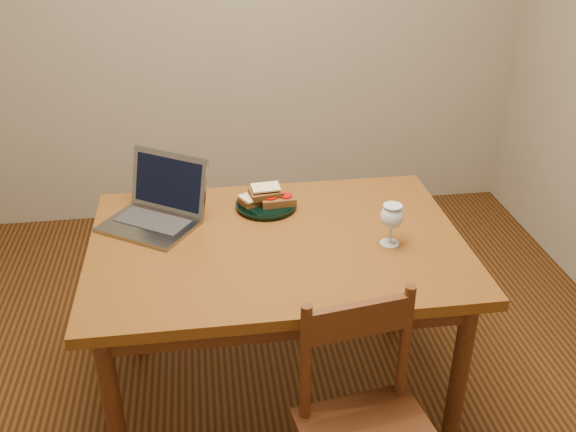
{
  "coord_description": "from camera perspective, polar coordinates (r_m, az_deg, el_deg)",
  "views": [
    {
      "loc": [
        -0.25,
        -1.96,
        1.89
      ],
      "look_at": [
        0.03,
        0.01,
        0.8
      ],
      "focal_mm": 40.0,
      "sensor_mm": 36.0,
      "label": 1
    }
  ],
  "objects": [
    {
      "name": "floor",
      "position": [
        2.74,
        -0.57,
        -15.16
      ],
      "size": [
        3.2,
        3.2,
        0.02
      ],
      "primitive_type": "cube",
      "color": "black",
      "rests_on": "ground"
    },
    {
      "name": "table",
      "position": [
        2.29,
        -0.97,
        -4.02
      ],
      "size": [
        1.3,
        0.9,
        0.74
      ],
      "color": "#51270D",
      "rests_on": "floor"
    },
    {
      "name": "chair",
      "position": [
        1.99,
        7.28,
        -17.93
      ],
      "size": [
        0.44,
        0.43,
        0.42
      ],
      "rotation": [
        0.0,
        0.0,
        0.16
      ],
      "color": "#361C0B",
      "rests_on": "floor"
    },
    {
      "name": "plate",
      "position": [
        2.45,
        -1.95,
        0.95
      ],
      "size": [
        0.23,
        0.23,
        0.02
      ],
      "primitive_type": "cylinder",
      "color": "black",
      "rests_on": "table"
    },
    {
      "name": "sandwich_cheese",
      "position": [
        2.44,
        -2.9,
        1.6
      ],
      "size": [
        0.14,
        0.12,
        0.04
      ],
      "primitive_type": null,
      "rotation": [
        0.0,
        0.0,
        0.47
      ],
      "color": "#381E0C",
      "rests_on": "plate"
    },
    {
      "name": "sandwich_tomato",
      "position": [
        2.43,
        -0.88,
        1.53
      ],
      "size": [
        0.13,
        0.09,
        0.04
      ],
      "primitive_type": null,
      "rotation": [
        0.0,
        0.0,
        0.07
      ],
      "color": "#381E0C",
      "rests_on": "plate"
    },
    {
      "name": "sandwich_top",
      "position": [
        2.43,
        -1.99,
        2.18
      ],
      "size": [
        0.13,
        0.09,
        0.04
      ],
      "primitive_type": null,
      "rotation": [
        0.0,
        0.0,
        0.17
      ],
      "color": "#381E0C",
      "rests_on": "plate"
    },
    {
      "name": "milk_glass",
      "position": [
        2.21,
        9.16,
        -0.77
      ],
      "size": [
        0.08,
        0.08,
        0.15
      ],
      "primitive_type": null,
      "color": "white",
      "rests_on": "table"
    },
    {
      "name": "laptop",
      "position": [
        2.39,
        -11.47,
        0.99
      ],
      "size": [
        0.43,
        0.42,
        0.23
      ],
      "rotation": [
        0.0,
        0.0,
        -0.59
      ],
      "color": "slate",
      "rests_on": "table"
    }
  ]
}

